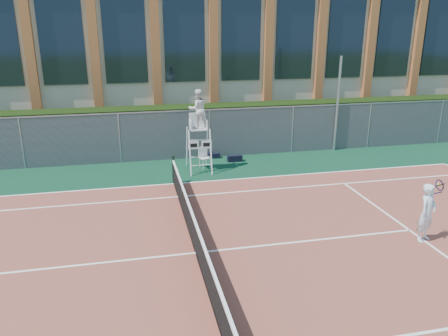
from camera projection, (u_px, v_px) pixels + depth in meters
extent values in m
plane|color=#233814|center=(196.00, 254.00, 11.65)|extent=(120.00, 120.00, 0.00)
cube|color=#0B3220|center=(191.00, 237.00, 12.58)|extent=(36.00, 20.00, 0.01)
cube|color=brown|center=(196.00, 253.00, 11.65)|extent=(23.77, 10.97, 0.02)
cylinder|color=black|center=(173.00, 170.00, 16.68)|extent=(0.10, 0.10, 1.10)
cube|color=black|center=(196.00, 238.00, 11.51)|extent=(0.03, 11.00, 0.86)
cube|color=white|center=(195.00, 223.00, 11.37)|extent=(0.06, 11.20, 0.07)
cube|color=black|center=(163.00, 130.00, 20.60)|extent=(40.00, 1.40, 2.20)
cube|color=beige|center=(151.00, 56.00, 27.13)|extent=(44.00, 10.00, 8.00)
cylinder|color=#9EA0A5|center=(337.00, 104.00, 20.68)|extent=(0.12, 0.12, 4.49)
cylinder|color=white|center=(190.00, 154.00, 17.59)|extent=(0.05, 0.51, 1.87)
cylinder|color=white|center=(211.00, 152.00, 17.76)|extent=(0.05, 0.51, 1.87)
cylinder|color=white|center=(187.00, 147.00, 18.48)|extent=(0.05, 0.51, 1.87)
cylinder|color=white|center=(207.00, 146.00, 18.65)|extent=(0.05, 0.51, 1.87)
cube|color=white|center=(198.00, 129.00, 17.85)|extent=(0.67, 0.57, 0.06)
cube|color=white|center=(197.00, 120.00, 17.99)|extent=(0.67, 0.05, 0.57)
cube|color=white|center=(194.00, 145.00, 17.62)|extent=(0.42, 0.03, 0.33)
cube|color=white|center=(207.00, 145.00, 17.72)|extent=(0.42, 0.03, 0.33)
imported|color=white|center=(198.00, 109.00, 17.64)|extent=(0.85, 0.71, 1.58)
cube|color=silver|center=(205.00, 158.00, 18.56)|extent=(0.52, 0.52, 0.04)
cube|color=silver|center=(203.00, 152.00, 18.65)|extent=(0.41, 0.16, 0.44)
cylinder|color=silver|center=(203.00, 165.00, 18.42)|extent=(0.03, 0.03, 0.41)
cylinder|color=silver|center=(210.00, 163.00, 18.58)|extent=(0.03, 0.03, 0.41)
cylinder|color=silver|center=(200.00, 163.00, 18.69)|extent=(0.03, 0.03, 0.41)
cylinder|color=silver|center=(207.00, 161.00, 18.85)|extent=(0.03, 0.03, 0.41)
cube|color=black|center=(235.00, 158.00, 19.53)|extent=(0.66, 0.26, 0.28)
cube|color=black|center=(213.00, 156.00, 20.03)|extent=(0.57, 0.26, 0.23)
imported|color=white|center=(427.00, 213.00, 12.09)|extent=(0.72, 0.63, 1.67)
torus|color=#111242|center=(440.00, 185.00, 12.17)|extent=(0.38, 0.30, 0.30)
sphere|color=#CCE533|center=(438.00, 184.00, 12.37)|extent=(0.07, 0.07, 0.07)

